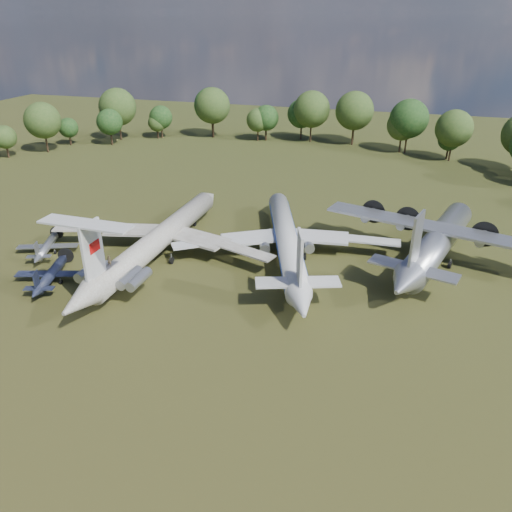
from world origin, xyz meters
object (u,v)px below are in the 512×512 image
(tu104_jet, at_px, (286,243))
(an12_transport, at_px, (437,246))
(small_prop_northwest, at_px, (47,248))
(person_on_il62, at_px, (109,261))
(small_prop_west, at_px, (51,276))
(il62_airliner, at_px, (160,242))

(tu104_jet, bearing_deg, an12_transport, -5.89)
(tu104_jet, height_order, small_prop_northwest, tu104_jet)
(tu104_jet, distance_m, person_on_il62, 28.54)
(tu104_jet, bearing_deg, small_prop_west, -168.07)
(small_prop_west, bearing_deg, tu104_jet, 13.77)
(an12_transport, height_order, small_prop_west, an12_transport)
(small_prop_west, height_order, small_prop_northwest, small_prop_west)
(tu104_jet, bearing_deg, il62_airliner, 177.11)
(an12_transport, distance_m, person_on_il62, 50.57)
(il62_airliner, height_order, small_prop_west, il62_airliner)
(il62_airliner, xyz_separation_m, tu104_jet, (20.00, 5.66, -0.04))
(small_prop_northwest, bearing_deg, small_prop_west, -70.58)
(il62_airliner, relative_size, small_prop_west, 3.49)
(small_prop_northwest, height_order, person_on_il62, person_on_il62)
(small_prop_west, relative_size, person_on_il62, 8.99)
(tu104_jet, xyz_separation_m, small_prop_northwest, (-38.63, -10.24, -1.49))
(an12_transport, xyz_separation_m, small_prop_west, (-54.97, -23.95, -1.71))
(il62_airliner, bearing_deg, small_prop_northwest, -164.97)
(person_on_il62, bearing_deg, small_prop_west, -14.00)
(il62_airliner, bearing_deg, tu104_jet, 16.99)
(il62_airliner, distance_m, person_on_il62, 14.52)
(il62_airliner, xyz_separation_m, small_prop_northwest, (-18.63, -4.59, -1.53))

